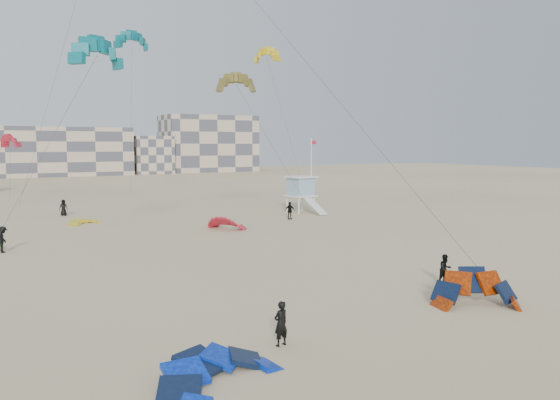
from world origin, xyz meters
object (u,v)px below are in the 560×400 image
kite_ground_orange (476,306)px  kitesurfer_main (281,323)px  kite_ground_blue (220,380)px  lifeguard_tower_near (301,194)px

kite_ground_orange → kitesurfer_main: (-10.58, 0.02, 0.87)m
kite_ground_blue → lifeguard_tower_near: (25.32, 37.04, 2.03)m
kite_ground_blue → kite_ground_orange: 13.91m
kite_ground_blue → kite_ground_orange: kite_ground_orange is taller
kite_ground_blue → lifeguard_tower_near: 44.92m
kite_ground_orange → lifeguard_tower_near: size_ratio=0.73×
kite_ground_blue → kitesurfer_main: size_ratio=2.64×
kite_ground_orange → lifeguard_tower_near: (11.52, 35.34, 2.03)m
kitesurfer_main → lifeguard_tower_near: (22.10, 35.32, 1.17)m
kite_ground_blue → kitesurfer_main: kitesurfer_main is taller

